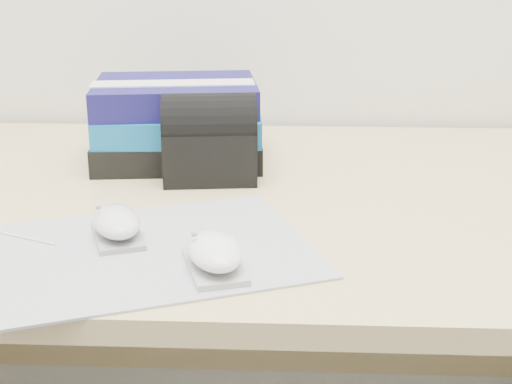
{
  "coord_description": "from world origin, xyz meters",
  "views": [
    {
      "loc": [
        -0.0,
        0.57,
        1.08
      ],
      "look_at": [
        -0.04,
        1.45,
        0.77
      ],
      "focal_mm": 50.0,
      "sensor_mm": 36.0,
      "label": 1
    }
  ],
  "objects_px": {
    "desk": "(286,309)",
    "pouch": "(209,138)",
    "mouse_rear": "(117,224)",
    "mouse_front": "(214,253)",
    "book_stack": "(178,121)"
  },
  "relations": [
    {
      "from": "desk",
      "to": "mouse_rear",
      "type": "height_order",
      "value": "mouse_rear"
    },
    {
      "from": "mouse_rear",
      "to": "desk",
      "type": "bearing_deg",
      "value": 51.46
    },
    {
      "from": "desk",
      "to": "pouch",
      "type": "xyz_separation_m",
      "value": [
        -0.12,
        -0.02,
        0.3
      ]
    },
    {
      "from": "pouch",
      "to": "desk",
      "type": "bearing_deg",
      "value": 7.79
    },
    {
      "from": "mouse_rear",
      "to": "mouse_front",
      "type": "xyz_separation_m",
      "value": [
        0.13,
        -0.08,
        0.0
      ]
    },
    {
      "from": "mouse_front",
      "to": "desk",
      "type": "bearing_deg",
      "value": 76.82
    },
    {
      "from": "mouse_rear",
      "to": "mouse_front",
      "type": "bearing_deg",
      "value": -33.1
    },
    {
      "from": "desk",
      "to": "pouch",
      "type": "relative_size",
      "value": 10.53
    },
    {
      "from": "pouch",
      "to": "mouse_rear",
      "type": "bearing_deg",
      "value": -109.7
    },
    {
      "from": "desk",
      "to": "mouse_front",
      "type": "height_order",
      "value": "mouse_front"
    },
    {
      "from": "desk",
      "to": "mouse_rear",
      "type": "relative_size",
      "value": 13.87
    },
    {
      "from": "mouse_rear",
      "to": "book_stack",
      "type": "xyz_separation_m",
      "value": [
        0.02,
        0.36,
        0.04
      ]
    },
    {
      "from": "mouse_rear",
      "to": "pouch",
      "type": "relative_size",
      "value": 0.76
    },
    {
      "from": "book_stack",
      "to": "pouch",
      "type": "bearing_deg",
      "value": -59.45
    },
    {
      "from": "mouse_rear",
      "to": "pouch",
      "type": "distance_m",
      "value": 0.27
    }
  ]
}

